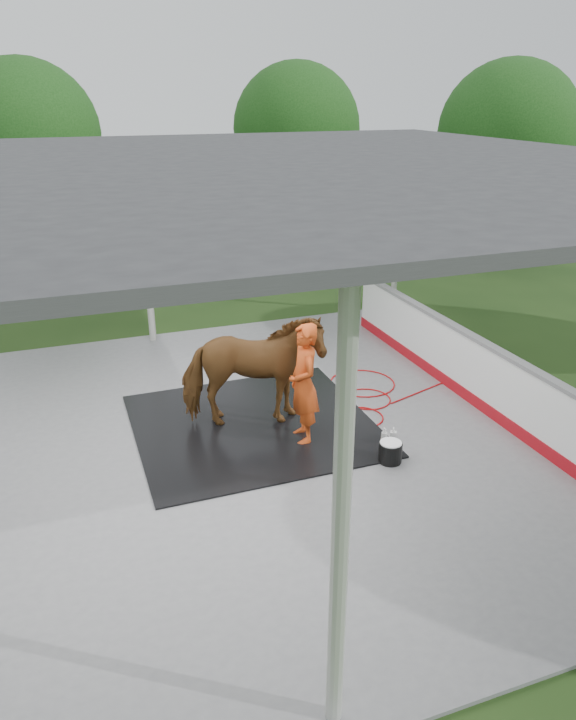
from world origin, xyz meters
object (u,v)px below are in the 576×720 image
object	(u,v)px
handler	(304,384)
dasher_board	(472,370)
horse	(252,371)
wash_bucket	(390,452)

from	to	relation	value
handler	dasher_board	bearing A→B (deg)	99.32
horse	handler	bearing A→B (deg)	-126.81
horse	wash_bucket	xyz separation A→B (m)	(1.51, -1.68, -0.77)
horse	handler	world-z (taller)	handler
handler	wash_bucket	distance (m)	1.57
wash_bucket	handler	bearing A→B (deg)	132.37
dasher_board	horse	xyz separation A→B (m)	(-3.73, 0.39, 0.39)
dasher_board	handler	world-z (taller)	handler
dasher_board	wash_bucket	size ratio (longest dim) A/B	23.87
horse	wash_bucket	distance (m)	2.39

